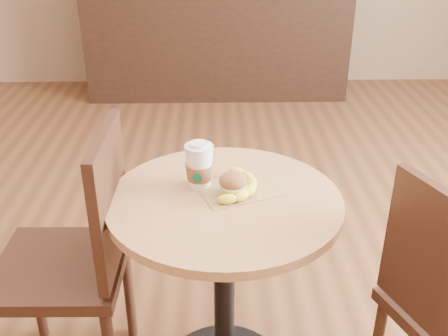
# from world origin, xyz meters

# --- Properties ---
(cafe_table) EXTENTS (0.72, 0.72, 0.75)m
(cafe_table) POSITION_xyz_m (-0.01, -0.01, 0.54)
(cafe_table) COLOR black
(cafe_table) RESTS_ON ground
(chair_left) EXTENTS (0.43, 0.43, 0.95)m
(chair_left) POSITION_xyz_m (-0.49, 0.02, 0.52)
(chair_left) COLOR #331B12
(chair_left) RESTS_ON ground
(service_counter) EXTENTS (2.30, 0.65, 1.04)m
(service_counter) POSITION_xyz_m (0.00, 3.18, 0.52)
(service_counter) COLOR black
(service_counter) RESTS_ON ground
(kraft_bag) EXTENTS (0.29, 0.26, 0.00)m
(kraft_bag) POSITION_xyz_m (0.03, 0.04, 0.75)
(kraft_bag) COLOR olive
(kraft_bag) RESTS_ON cafe_table
(coffee_cup) EXTENTS (0.09, 0.09, 0.15)m
(coffee_cup) POSITION_xyz_m (-0.09, 0.07, 0.82)
(coffee_cup) COLOR white
(coffee_cup) RESTS_ON cafe_table
(muffin) EXTENTS (0.09, 0.09, 0.08)m
(muffin) POSITION_xyz_m (0.01, 0.00, 0.79)
(muffin) COLOR silver
(muffin) RESTS_ON kraft_bag
(banana) EXTENTS (0.20, 0.26, 0.03)m
(banana) POSITION_xyz_m (0.04, 0.04, 0.77)
(banana) COLOR yellow
(banana) RESTS_ON kraft_bag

